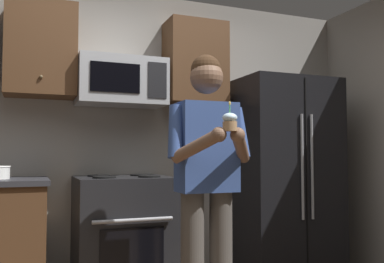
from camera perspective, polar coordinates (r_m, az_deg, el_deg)
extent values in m
cube|color=gray|center=(3.92, -8.26, -0.21)|extent=(4.40, 0.10, 2.60)
cube|color=black|center=(3.56, -9.33, -13.49)|extent=(0.76, 0.66, 0.92)
cube|color=black|center=(3.24, -8.06, -15.24)|extent=(0.48, 0.01, 0.28)
cylinder|color=#99999E|center=(3.18, -7.93, -11.81)|extent=(0.60, 0.03, 0.03)
cylinder|color=black|center=(3.33, -11.80, -6.09)|extent=(0.18, 0.18, 0.01)
cylinder|color=black|center=(3.41, -5.79, -6.08)|extent=(0.18, 0.18, 0.01)
cylinder|color=black|center=(3.61, -12.54, -5.86)|extent=(0.18, 0.18, 0.01)
cylinder|color=black|center=(3.68, -6.96, -5.86)|extent=(0.18, 0.18, 0.01)
cube|color=#9EA0A5|center=(3.67, -9.54, 6.60)|extent=(0.74, 0.40, 0.40)
cube|color=black|center=(3.45, -10.32, 7.22)|extent=(0.40, 0.01, 0.24)
cube|color=black|center=(3.54, -4.71, 6.94)|extent=(0.16, 0.01, 0.30)
cube|color=black|center=(4.06, 12.19, -5.92)|extent=(0.90, 0.72, 1.80)
cylinder|color=gray|center=(3.72, 14.72, -4.61)|extent=(0.02, 0.02, 0.90)
cylinder|color=gray|center=(3.77, 15.95, -4.56)|extent=(0.02, 0.02, 0.90)
cube|color=black|center=(3.76, 15.27, -6.11)|extent=(0.01, 0.01, 1.74)
cube|color=#4C301C|center=(3.69, -19.76, 10.33)|extent=(0.55, 0.34, 0.76)
sphere|color=brown|center=(3.47, -19.76, 6.99)|extent=(0.03, 0.03, 0.03)
cube|color=#4C301C|center=(3.96, 0.44, 9.23)|extent=(0.55, 0.34, 0.76)
sphere|color=brown|center=(3.75, 1.46, 6.04)|extent=(0.03, 0.03, 0.03)
cylinder|color=#4C4742|center=(2.79, 0.06, -17.05)|extent=(0.15, 0.15, 0.86)
cylinder|color=#4C4742|center=(2.87, 3.94, -16.66)|extent=(0.15, 0.15, 0.86)
cube|color=#334C8C|center=(2.75, 2.00, -2.12)|extent=(0.38, 0.22, 0.58)
sphere|color=brown|center=(2.80, 1.98, 7.34)|extent=(0.22, 0.22, 0.22)
sphere|color=#382314|center=(2.81, 1.90, 8.31)|extent=(0.20, 0.20, 0.20)
cylinder|color=#334C8C|center=(2.64, -2.23, -0.02)|extent=(0.15, 0.18, 0.35)
cylinder|color=brown|center=(2.52, 0.57, -2.06)|extent=(0.26, 0.33, 0.21)
sphere|color=brown|center=(2.44, 3.67, -0.41)|extent=(0.09, 0.09, 0.09)
cylinder|color=#334C8C|center=(2.82, 6.44, -0.20)|extent=(0.15, 0.18, 0.35)
cylinder|color=brown|center=(2.64, 6.62, -2.10)|extent=(0.26, 0.33, 0.21)
sphere|color=brown|center=(2.49, 6.18, -0.45)|extent=(0.09, 0.09, 0.09)
cylinder|color=#A87F56|center=(2.45, 5.14, 0.70)|extent=(0.08, 0.08, 0.06)
ellipsoid|color=silver|center=(2.45, 5.14, 1.86)|extent=(0.09, 0.09, 0.06)
cylinder|color=#4CBF66|center=(2.45, 5.13, 2.96)|extent=(0.01, 0.01, 0.06)
ellipsoid|color=#FFD159|center=(2.46, 5.13, 3.83)|extent=(0.01, 0.01, 0.02)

